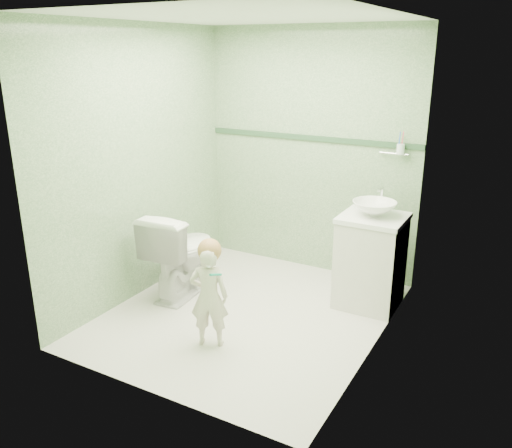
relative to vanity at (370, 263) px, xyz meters
The scene contains 12 objects.
ground 1.16m from the vanity, 140.19° to the right, with size 2.50×2.50×0.00m, color silver.
room_shell 1.35m from the vanity, 140.19° to the right, with size 2.50×2.54×2.40m.
trim_stripe 1.38m from the vanity, 147.36° to the left, with size 2.20×0.02×0.05m, color #2D4E32.
vanity is the anchor object (origin of this frame).
counter 0.41m from the vanity, ahead, with size 0.54×0.52×0.04m, color white.
basin 0.49m from the vanity, ahead, with size 0.37×0.37×0.13m, color white.
faucet 0.60m from the vanity, 90.00° to the left, with size 0.03×0.13×0.18m.
cup_holder 1.05m from the vanity, 83.80° to the left, with size 0.26×0.07×0.21m.
toilet 1.70m from the vanity, 158.73° to the right, with size 0.45×0.80×0.81m, color white.
toddler 1.51m from the vanity, 124.65° to the right, with size 0.29×0.19×0.80m, color beige.
hair_cap 1.54m from the vanity, 125.20° to the right, with size 0.18×0.18×0.18m, color #AA7746.
teal_toothbrush 1.54m from the vanity, 119.20° to the right, with size 0.10×0.14×0.08m.
Camera 1 is at (2.03, -3.51, 2.18)m, focal length 36.93 mm.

